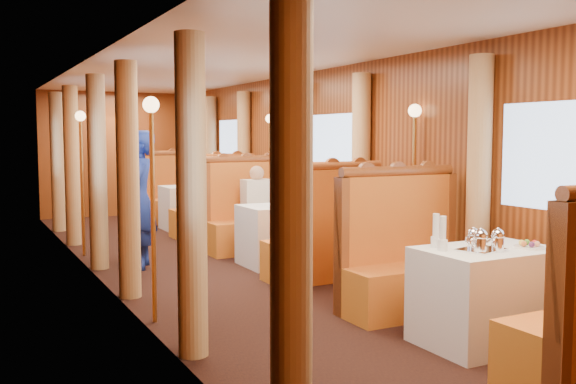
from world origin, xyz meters
TOP-DOWN VIEW (x-y plane):
  - floor at (0.00, 0.00)m, footprint 3.00×12.00m
  - ceiling at (0.00, 0.00)m, footprint 3.00×12.00m
  - wall_far at (0.00, 6.00)m, footprint 3.00×0.01m
  - wall_left at (-1.50, 0.00)m, footprint 0.01×12.00m
  - wall_right at (1.50, 0.00)m, footprint 0.01×12.00m
  - doorway_far at (0.00, 5.97)m, footprint 0.80×0.04m
  - table_near at (0.75, -3.50)m, footprint 1.05×0.72m
  - banquette_near_aft at (0.75, -2.49)m, footprint 1.30×0.55m
  - table_mid at (0.75, 0.00)m, footprint 1.05×0.72m
  - banquette_mid_fwd at (0.75, -1.01)m, footprint 1.30×0.55m
  - banquette_mid_aft at (0.75, 1.01)m, footprint 1.30×0.55m
  - table_far at (0.75, 3.50)m, footprint 1.05×0.72m
  - banquette_far_fwd at (0.75, 2.49)m, footprint 1.30×0.55m
  - banquette_far_aft at (0.75, 4.51)m, footprint 1.30×0.55m
  - tea_tray at (0.62, -3.55)m, footprint 0.40×0.34m
  - teapot_left at (0.53, -3.64)m, footprint 0.19×0.15m
  - teapot_right at (0.69, -3.65)m, footprint 0.20×0.18m
  - teapot_back at (0.62, -3.47)m, footprint 0.16×0.12m
  - fruit_plate at (1.04, -3.63)m, footprint 0.23×0.23m
  - cup_inboard at (0.36, -3.42)m, footprint 0.08×0.08m
  - cup_outboard at (0.41, -3.28)m, footprint 0.08×0.08m
  - rose_vase_mid at (0.77, -0.02)m, footprint 0.06×0.06m
  - rose_vase_far at (0.75, 3.51)m, footprint 0.06×0.06m
  - window_left_near at (-1.49, -3.50)m, footprint 0.01×1.20m
  - curtain_left_near_a at (-1.38, -4.28)m, footprint 0.22×0.22m
  - curtain_left_near_b at (-1.38, -2.72)m, footprint 0.22×0.22m
  - window_right_near at (1.49, -3.50)m, footprint 0.01×1.20m
  - curtain_right_near_b at (1.38, -2.72)m, footprint 0.22×0.22m
  - window_left_mid at (-1.49, 0.00)m, footprint 0.01×1.20m
  - curtain_left_mid_a at (-1.38, -0.78)m, footprint 0.22×0.22m
  - curtain_left_mid_b at (-1.38, 0.78)m, footprint 0.22×0.22m
  - window_right_mid at (1.49, 0.00)m, footprint 0.01×1.20m
  - curtain_right_mid_a at (1.38, -0.78)m, footprint 0.22×0.22m
  - curtain_right_mid_b at (1.38, 0.78)m, footprint 0.22×0.22m
  - window_left_far at (-1.49, 3.50)m, footprint 0.01×1.20m
  - curtain_left_far_a at (-1.38, 2.72)m, footprint 0.22×0.22m
  - curtain_left_far_b at (-1.38, 4.28)m, footprint 0.22×0.22m
  - window_right_far at (1.49, 3.50)m, footprint 0.01×1.20m
  - curtain_right_far_a at (1.38, 2.72)m, footprint 0.22×0.22m
  - curtain_right_far_b at (1.38, 4.28)m, footprint 0.22×0.22m
  - sconce_left_fore at (-1.40, -1.75)m, footprint 0.14×0.14m
  - sconce_right_fore at (1.40, -1.75)m, footprint 0.14×0.14m
  - sconce_left_aft at (-1.40, 1.75)m, footprint 0.14×0.14m
  - sconce_right_aft at (1.40, 1.75)m, footprint 0.14×0.14m
  - steward at (-0.93, 0.58)m, footprint 0.59×0.72m
  - passenger at (0.75, 0.78)m, footprint 0.40×0.44m

SIDE VIEW (x-z plane):
  - floor at x=0.00m, z-range -0.01..0.01m
  - table_near at x=0.75m, z-range 0.00..0.75m
  - table_mid at x=0.75m, z-range 0.00..0.75m
  - table_far at x=0.75m, z-range 0.00..0.75m
  - banquette_near_aft at x=0.75m, z-range -0.25..1.09m
  - banquette_mid_fwd at x=0.75m, z-range -0.25..1.09m
  - banquette_mid_aft at x=0.75m, z-range -0.25..1.09m
  - banquette_far_fwd at x=0.75m, z-range -0.25..1.09m
  - banquette_far_aft at x=0.75m, z-range -0.25..1.09m
  - passenger at x=0.75m, z-range 0.36..1.12m
  - tea_tray at x=0.62m, z-range 0.75..0.76m
  - fruit_plate at x=1.04m, z-range 0.74..0.80m
  - teapot_back at x=0.62m, z-range 0.75..0.87m
  - teapot_right at x=0.69m, z-range 0.75..0.88m
  - teapot_left at x=0.53m, z-range 0.75..0.89m
  - steward at x=-0.93m, z-range 0.00..1.68m
  - cup_inboard at x=0.36m, z-range 0.72..0.99m
  - cup_outboard at x=0.41m, z-range 0.72..0.99m
  - rose_vase_mid at x=0.77m, z-range 0.75..1.11m
  - rose_vase_far at x=0.75m, z-range 0.75..1.11m
  - doorway_far at x=0.00m, z-range 0.00..2.00m
  - curtain_left_near_a at x=-1.38m, z-range 0.00..2.35m
  - curtain_left_near_b at x=-1.38m, z-range 0.00..2.35m
  - curtain_right_near_b at x=1.38m, z-range 0.00..2.35m
  - curtain_left_mid_a at x=-1.38m, z-range 0.00..2.35m
  - curtain_left_mid_b at x=-1.38m, z-range 0.00..2.35m
  - curtain_right_mid_a at x=1.38m, z-range 0.00..2.35m
  - curtain_right_mid_b at x=1.38m, z-range 0.00..2.35m
  - curtain_left_far_a at x=-1.38m, z-range 0.00..2.35m
  - curtain_left_far_b at x=-1.38m, z-range 0.00..2.35m
  - curtain_right_far_a at x=1.38m, z-range 0.00..2.35m
  - curtain_right_far_b at x=1.38m, z-range 0.00..2.35m
  - wall_far at x=0.00m, z-range 0.00..2.50m
  - wall_left at x=-1.50m, z-range 0.00..2.50m
  - wall_right at x=1.50m, z-range 0.00..2.50m
  - sconce_left_fore at x=-1.40m, z-range 0.41..2.36m
  - sconce_right_fore at x=1.40m, z-range 0.41..2.36m
  - sconce_left_aft at x=-1.40m, z-range 0.41..2.36m
  - sconce_right_aft at x=1.40m, z-range 0.41..2.36m
  - window_left_near at x=-1.49m, z-range 1.00..1.90m
  - window_right_near at x=1.49m, z-range 1.00..1.90m
  - window_left_mid at x=-1.49m, z-range 1.00..1.90m
  - window_right_mid at x=1.49m, z-range 1.00..1.90m
  - window_left_far at x=-1.49m, z-range 1.00..1.90m
  - window_right_far at x=1.49m, z-range 1.00..1.90m
  - ceiling at x=0.00m, z-range 2.49..2.51m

